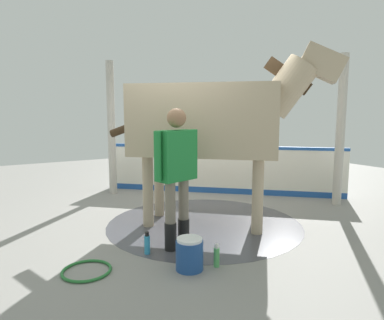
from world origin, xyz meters
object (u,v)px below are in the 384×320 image
hose_coil (87,271)px  bottle_spray (217,256)px  bottle_shampoo (147,244)px  horse (212,120)px  wash_bucket (190,254)px  handler (177,168)px

hose_coil → bottle_spray: bearing=154.4°
bottle_spray → hose_coil: size_ratio=0.49×
bottle_shampoo → bottle_spray: size_ratio=1.05×
horse → bottle_shampoo: 2.04m
wash_bucket → bottle_shampoo: 0.67m
hose_coil → horse: bearing=-162.4°
horse → handler: horse is taller
handler → hose_coil: handler is taller
handler → bottle_shampoo: 0.99m
bottle_spray → hose_coil: bearing=-25.6°
bottle_shampoo → bottle_spray: bottle_shampoo is taller
handler → wash_bucket: handler is taller
bottle_shampoo → bottle_spray: bearing=125.6°
bottle_shampoo → hose_coil: bearing=8.4°
wash_bucket → bottle_shampoo: bearing=-70.3°
horse → handler: size_ratio=1.52×
bottle_spray → handler: bearing=-81.6°
horse → wash_bucket: horse is taller
horse → hose_coil: (2.07, 0.66, -1.58)m
wash_bucket → hose_coil: wash_bucket is taller
bottle_shampoo → wash_bucket: bearing=109.7°
horse → wash_bucket: bearing=-90.0°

